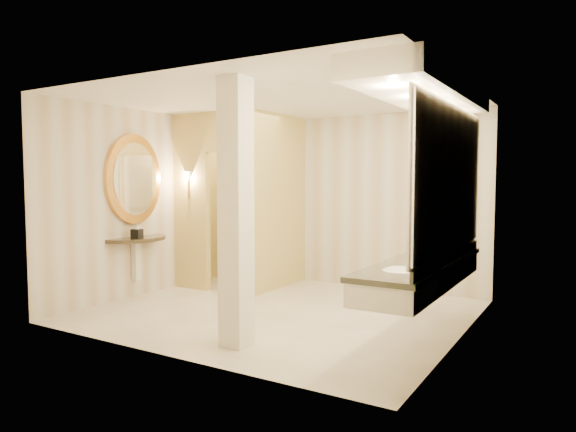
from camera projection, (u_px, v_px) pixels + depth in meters
floor at (280, 311)px, 6.61m from camera, size 4.50×4.50×0.00m
ceiling at (280, 99)px, 6.42m from camera, size 4.50×4.50×0.00m
wall_back at (346, 201)px, 8.23m from camera, size 4.50×0.02×2.70m
wall_front at (167, 216)px, 4.81m from camera, size 4.50×0.02×2.70m
wall_left at (153, 203)px, 7.68m from camera, size 0.02×4.00×2.70m
wall_right at (462, 212)px, 5.36m from camera, size 0.02×4.00×2.70m
toilet_closet at (251, 200)px, 7.92m from camera, size 1.50×1.55×2.70m
wall_sconce at (188, 177)px, 7.85m from camera, size 0.14×0.14×0.42m
vanity at (426, 186)px, 5.14m from camera, size 0.75×2.69×2.09m
console_shelf at (134, 204)px, 7.32m from camera, size 0.98×0.98×1.94m
pillar at (236, 214)px, 5.14m from camera, size 0.27×0.27×2.70m
tissue_box at (137, 234)px, 7.15m from camera, size 0.15×0.15×0.13m
toilet at (258, 260)px, 8.55m from camera, size 0.53×0.75×0.70m
soap_bottle_a at (415, 255)px, 5.11m from camera, size 0.08×0.08×0.13m
soap_bottle_b at (429, 250)px, 5.57m from camera, size 0.09×0.09×0.10m
soap_bottle_c at (430, 246)px, 5.50m from camera, size 0.10×0.10×0.22m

